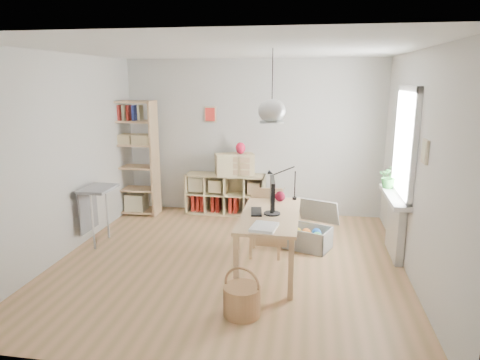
% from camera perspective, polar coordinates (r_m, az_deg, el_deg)
% --- Properties ---
extents(ground, '(4.50, 4.50, 0.00)m').
position_cam_1_polar(ground, '(5.76, -1.50, -10.87)').
color(ground, tan).
rests_on(ground, ground).
extents(room_shell, '(4.50, 4.50, 4.50)m').
position_cam_1_polar(room_shell, '(5.04, 4.27, 9.19)').
color(room_shell, silver).
rests_on(room_shell, ground).
extents(window_unit, '(0.07, 1.16, 1.46)m').
position_cam_1_polar(window_unit, '(5.94, 21.25, 4.58)').
color(window_unit, white).
rests_on(window_unit, ground).
extents(radiator, '(0.10, 0.80, 0.80)m').
position_cam_1_polar(radiator, '(6.20, 20.03, -5.95)').
color(radiator, silver).
rests_on(radiator, ground).
extents(windowsill, '(0.22, 1.20, 0.06)m').
position_cam_1_polar(windowsill, '(6.06, 19.89, -2.10)').
color(windowsill, white).
rests_on(windowsill, radiator).
extents(desk, '(0.70, 1.50, 0.75)m').
position_cam_1_polar(desk, '(5.31, 4.02, -5.43)').
color(desk, tan).
rests_on(desk, ground).
extents(cube_shelf, '(1.40, 0.38, 0.72)m').
position_cam_1_polar(cube_shelf, '(7.67, -2.04, -2.25)').
color(cube_shelf, beige).
rests_on(cube_shelf, ground).
extents(tall_bookshelf, '(0.80, 0.38, 2.00)m').
position_cam_1_polar(tall_bookshelf, '(7.70, -14.03, 3.43)').
color(tall_bookshelf, tan).
rests_on(tall_bookshelf, ground).
extents(side_table, '(0.40, 0.55, 0.85)m').
position_cam_1_polar(side_table, '(6.51, -18.83, -2.45)').
color(side_table, gray).
rests_on(side_table, ground).
extents(chair, '(0.46, 0.46, 0.89)m').
position_cam_1_polar(chair, '(5.89, 3.47, -5.03)').
color(chair, gray).
rests_on(chair, ground).
extents(wicker_basket, '(0.38, 0.38, 0.53)m').
position_cam_1_polar(wicker_basket, '(4.53, 0.25, -15.63)').
color(wicker_basket, olive).
rests_on(wicker_basket, ground).
extents(storage_chest, '(0.82, 0.86, 0.65)m').
position_cam_1_polar(storage_chest, '(6.25, 9.34, -6.96)').
color(storage_chest, silver).
rests_on(storage_chest, ground).
extents(monitor, '(0.20, 0.51, 0.44)m').
position_cam_1_polar(monitor, '(5.18, 4.33, -1.95)').
color(monitor, black).
rests_on(monitor, desk).
extents(keyboard, '(0.18, 0.37, 0.02)m').
position_cam_1_polar(keyboard, '(5.31, 2.19, -4.24)').
color(keyboard, black).
rests_on(keyboard, desk).
extents(task_lamp, '(0.40, 0.15, 0.43)m').
position_cam_1_polar(task_lamp, '(5.79, 5.40, 0.09)').
color(task_lamp, black).
rests_on(task_lamp, desk).
extents(yarn_ball, '(0.14, 0.14, 0.14)m').
position_cam_1_polar(yarn_ball, '(5.78, 5.35, -2.19)').
color(yarn_ball, '#480916').
rests_on(yarn_ball, desk).
extents(paper_tray, '(0.31, 0.37, 0.03)m').
position_cam_1_polar(paper_tray, '(4.76, 3.25, -6.28)').
color(paper_tray, white).
rests_on(paper_tray, desk).
extents(drawer_chest, '(0.72, 0.51, 0.38)m').
position_cam_1_polar(drawer_chest, '(7.45, -0.74, 2.11)').
color(drawer_chest, beige).
rests_on(drawer_chest, cube_shelf).
extents(red_vase, '(0.17, 0.17, 0.20)m').
position_cam_1_polar(red_vase, '(7.39, 0.06, 4.28)').
color(red_vase, '#AA0E28').
rests_on(red_vase, drawer_chest).
extents(potted_plant, '(0.30, 0.27, 0.33)m').
position_cam_1_polar(potted_plant, '(6.35, 19.30, 0.44)').
color(potted_plant, '#215922').
rests_on(potted_plant, windowsill).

